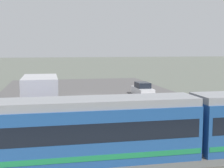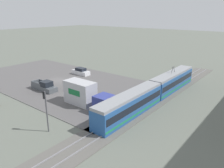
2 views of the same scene
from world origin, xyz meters
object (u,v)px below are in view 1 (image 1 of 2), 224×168
light_rail_tram (195,125)px  box_truck (40,105)px  sedan_car_0 (143,90)px  pickup_truck (44,95)px

light_rail_tram → box_truck: 11.35m
light_rail_tram → sedan_car_0: size_ratio=6.20×
sedan_car_0 → box_truck: bearing=-131.2°
light_rail_tram → box_truck: light_rail_tram is taller
light_rail_tram → box_truck: bearing=-40.7°
light_rail_tram → pickup_truck: bearing=-65.5°
box_truck → pickup_truck: 11.21m
light_rail_tram → pickup_truck: (8.46, -18.58, -0.88)m
light_rail_tram → sedan_car_0: (-3.54, -21.25, -0.93)m
pickup_truck → sedan_car_0: pickup_truck is taller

